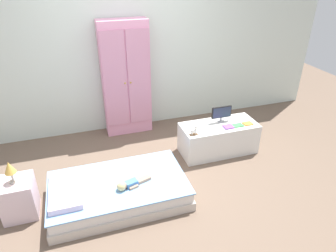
{
  "coord_description": "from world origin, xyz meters",
  "views": [
    {
      "loc": [
        -0.74,
        -2.73,
        2.34
      ],
      "look_at": [
        0.25,
        0.39,
        0.54
      ],
      "focal_mm": 32.15,
      "sensor_mm": 36.0,
      "label": 1
    }
  ],
  "objects_px": {
    "tv_stand": "(218,138)",
    "tv_monitor": "(222,113)",
    "doll": "(128,184)",
    "bed": "(119,191)",
    "book_purple": "(228,127)",
    "wardrobe": "(126,79)",
    "book_green": "(238,125)",
    "book_orange": "(248,124)",
    "nightstand": "(19,198)",
    "table_lamp": "(10,168)",
    "rocking_horse_toy": "(194,130)"
  },
  "relations": [
    {
      "from": "tv_stand",
      "to": "book_purple",
      "type": "relative_size",
      "value": 8.11
    },
    {
      "from": "bed",
      "to": "doll",
      "type": "relative_size",
      "value": 3.84
    },
    {
      "from": "nightstand",
      "to": "book_orange",
      "type": "height_order",
      "value": "book_orange"
    },
    {
      "from": "rocking_horse_toy",
      "to": "bed",
      "type": "bearing_deg",
      "value": -158.82
    },
    {
      "from": "rocking_horse_toy",
      "to": "book_orange",
      "type": "xyz_separation_m",
      "value": [
        0.79,
        0.04,
        -0.05
      ]
    },
    {
      "from": "rocking_horse_toy",
      "to": "book_orange",
      "type": "relative_size",
      "value": 1.05
    },
    {
      "from": "tv_stand",
      "to": "tv_monitor",
      "type": "bearing_deg",
      "value": 53.22
    },
    {
      "from": "book_purple",
      "to": "book_orange",
      "type": "distance_m",
      "value": 0.29
    },
    {
      "from": "wardrobe",
      "to": "tv_monitor",
      "type": "bearing_deg",
      "value": -38.9
    },
    {
      "from": "table_lamp",
      "to": "tv_stand",
      "type": "distance_m",
      "value": 2.54
    },
    {
      "from": "tv_monitor",
      "to": "book_orange",
      "type": "relative_size",
      "value": 2.31
    },
    {
      "from": "bed",
      "to": "book_green",
      "type": "distance_m",
      "value": 1.77
    },
    {
      "from": "doll",
      "to": "book_orange",
      "type": "height_order",
      "value": "book_orange"
    },
    {
      "from": "wardrobe",
      "to": "tv_stand",
      "type": "bearing_deg",
      "value": -42.76
    },
    {
      "from": "book_purple",
      "to": "rocking_horse_toy",
      "type": "bearing_deg",
      "value": -175.3
    },
    {
      "from": "wardrobe",
      "to": "book_orange",
      "type": "bearing_deg",
      "value": -37.11
    },
    {
      "from": "bed",
      "to": "book_orange",
      "type": "distance_m",
      "value": 1.92
    },
    {
      "from": "book_purple",
      "to": "book_green",
      "type": "height_order",
      "value": "book_purple"
    },
    {
      "from": "rocking_horse_toy",
      "to": "book_purple",
      "type": "bearing_deg",
      "value": 4.7
    },
    {
      "from": "tv_stand",
      "to": "book_green",
      "type": "height_order",
      "value": "book_green"
    },
    {
      "from": "book_green",
      "to": "book_orange",
      "type": "bearing_deg",
      "value": 0.0
    },
    {
      "from": "doll",
      "to": "wardrobe",
      "type": "xyz_separation_m",
      "value": [
        0.33,
        1.64,
        0.56
      ]
    },
    {
      "from": "doll",
      "to": "book_orange",
      "type": "relative_size",
      "value": 3.18
    },
    {
      "from": "doll",
      "to": "rocking_horse_toy",
      "type": "bearing_deg",
      "value": 28.47
    },
    {
      "from": "doll",
      "to": "book_purple",
      "type": "height_order",
      "value": "book_purple"
    },
    {
      "from": "doll",
      "to": "wardrobe",
      "type": "bearing_deg",
      "value": 78.6
    },
    {
      "from": "doll",
      "to": "book_orange",
      "type": "distance_m",
      "value": 1.84
    },
    {
      "from": "rocking_horse_toy",
      "to": "book_green",
      "type": "bearing_deg",
      "value": 3.68
    },
    {
      "from": "rocking_horse_toy",
      "to": "tv_monitor",
      "type": "bearing_deg",
      "value": 24.65
    },
    {
      "from": "table_lamp",
      "to": "rocking_horse_toy",
      "type": "distance_m",
      "value": 2.08
    },
    {
      "from": "table_lamp",
      "to": "tv_stand",
      "type": "relative_size",
      "value": 0.23
    },
    {
      "from": "book_purple",
      "to": "wardrobe",
      "type": "bearing_deg",
      "value": 136.42
    },
    {
      "from": "table_lamp",
      "to": "book_orange",
      "type": "distance_m",
      "value": 2.87
    },
    {
      "from": "tv_monitor",
      "to": "rocking_horse_toy",
      "type": "relative_size",
      "value": 2.21
    },
    {
      "from": "doll",
      "to": "bed",
      "type": "bearing_deg",
      "value": 127.17
    },
    {
      "from": "book_green",
      "to": "book_orange",
      "type": "height_order",
      "value": "book_orange"
    },
    {
      "from": "table_lamp",
      "to": "book_green",
      "type": "distance_m",
      "value": 2.72
    },
    {
      "from": "rocking_horse_toy",
      "to": "book_purple",
      "type": "xyz_separation_m",
      "value": [
        0.5,
        0.04,
        -0.05
      ]
    },
    {
      "from": "bed",
      "to": "book_green",
      "type": "height_order",
      "value": "book_green"
    },
    {
      "from": "nightstand",
      "to": "book_purple",
      "type": "xyz_separation_m",
      "value": [
        2.55,
        0.35,
        0.22
      ]
    },
    {
      "from": "wardrobe",
      "to": "nightstand",
      "type": "bearing_deg",
      "value": -135.06
    },
    {
      "from": "bed",
      "to": "book_orange",
      "type": "xyz_separation_m",
      "value": [
        1.84,
        0.45,
        0.31
      ]
    },
    {
      "from": "table_lamp",
      "to": "book_green",
      "type": "height_order",
      "value": "table_lamp"
    },
    {
      "from": "doll",
      "to": "nightstand",
      "type": "height_order",
      "value": "nightstand"
    },
    {
      "from": "table_lamp",
      "to": "rocking_horse_toy",
      "type": "bearing_deg",
      "value": 8.48
    },
    {
      "from": "table_lamp",
      "to": "book_orange",
      "type": "relative_size",
      "value": 1.97
    },
    {
      "from": "doll",
      "to": "table_lamp",
      "type": "relative_size",
      "value": 1.62
    },
    {
      "from": "bed",
      "to": "wardrobe",
      "type": "distance_m",
      "value": 1.73
    },
    {
      "from": "nightstand",
      "to": "wardrobe",
      "type": "bearing_deg",
      "value": 44.94
    },
    {
      "from": "book_orange",
      "to": "bed",
      "type": "bearing_deg",
      "value": -166.34
    }
  ]
}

